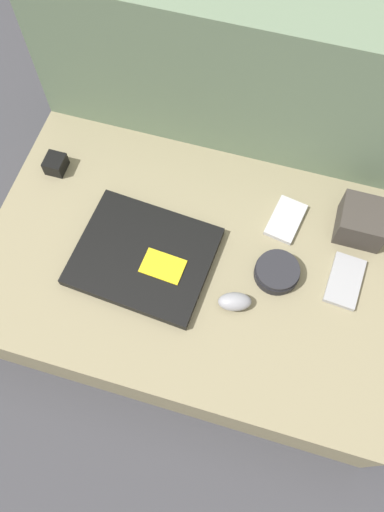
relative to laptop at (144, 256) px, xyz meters
name	(u,v)px	position (x,y,z in m)	size (l,w,h in m)	color
ground_plane	(192,286)	(0.10, 0.03, -0.17)	(8.00, 8.00, 0.00)	#38383D
couch_seat	(192,274)	(0.10, 0.03, -0.09)	(0.92, 0.60, 0.16)	#847A5B
couch_backrest	(240,91)	(0.10, 0.43, 0.10)	(0.92, 0.20, 0.53)	#60755B
laptop	(144,256)	(0.00, 0.00, 0.00)	(0.31, 0.26, 0.03)	black
computer_mouse	(235,302)	(0.22, -0.05, 0.01)	(0.08, 0.06, 0.03)	gray
speaker_puck	(277,272)	(0.29, 0.04, 0.00)	(0.10, 0.10, 0.03)	black
phone_silver	(345,281)	(0.43, 0.07, -0.01)	(0.08, 0.12, 0.01)	#99999E
phone_black	(286,220)	(0.28, 0.18, -0.01)	(0.08, 0.12, 0.01)	#B7B7BC
camera_pouch	(362,222)	(0.44, 0.20, 0.03)	(0.10, 0.10, 0.08)	#38332D
charger_brick	(56,164)	(-0.28, 0.17, 0.01)	(0.05, 0.05, 0.04)	black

